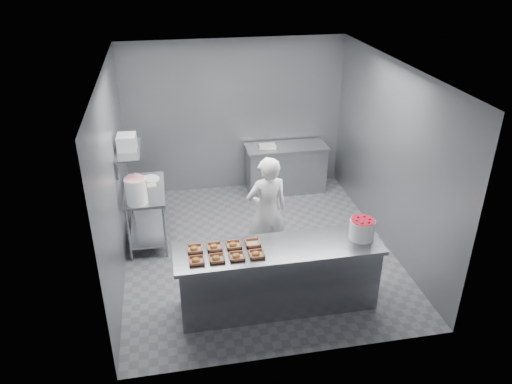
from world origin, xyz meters
The scene contains 24 objects.
floor centered at (0.00, 0.00, 0.00)m, with size 4.50×4.50×0.00m, color #4C4C51.
ceiling centered at (0.00, 0.00, 2.80)m, with size 4.50×4.50×0.00m, color white.
wall_back centered at (0.00, 2.25, 1.40)m, with size 4.00×0.04×2.80m, color slate.
wall_left centered at (-2.00, 0.00, 1.40)m, with size 0.04×4.50×2.80m, color slate.
wall_right centered at (2.00, 0.00, 1.40)m, with size 0.04×4.50×2.80m, color slate.
service_counter centered at (0.00, -1.35, 0.45)m, with size 2.60×0.70×0.90m.
prep_table centered at (-1.65, 0.60, 0.59)m, with size 0.60×1.20×0.90m.
back_counter centered at (0.90, 1.90, 0.45)m, with size 1.50×0.60×0.90m.
wall_shelf centered at (-1.82, 0.60, 1.55)m, with size 0.35×0.90×0.03m, color slate.
tray_0 centered at (-1.03, -1.48, 0.92)m, with size 0.19×0.18×0.06m.
tray_1 centered at (-0.79, -1.48, 0.92)m, with size 0.19×0.18×0.06m.
tray_2 centered at (-0.55, -1.48, 0.92)m, with size 0.19×0.18×0.06m.
tray_3 centered at (-0.31, -1.48, 0.92)m, with size 0.19×0.18×0.06m.
tray_4 centered at (-1.03, -1.22, 0.92)m, with size 0.19×0.18×0.06m.
tray_5 centered at (-0.79, -1.22, 0.92)m, with size 0.19×0.18×0.06m.
tray_6 centered at (-0.55, -1.22, 0.92)m, with size 0.19×0.18×0.06m.
tray_7 centered at (-0.30, -1.22, 0.92)m, with size 0.19×0.18×0.04m.
worker centered at (0.07, -0.32, 0.83)m, with size 0.61×0.40×1.67m, color white.
strawberry_tub centered at (1.08, -1.33, 1.04)m, with size 0.32×0.32×0.26m.
glaze_bucket centered at (-1.74, 0.16, 1.10)m, with size 0.32×0.31×0.47m.
bucket_lid centered at (-1.56, 0.92, 0.91)m, with size 0.29×0.29×0.02m, color white.
rag centered at (-1.54, 0.69, 0.91)m, with size 0.14×0.12×0.02m, color #CCB28C.
appliance centered at (-1.82, 0.58, 1.68)m, with size 0.27×0.30×0.23m, color gray.
paper_stack centered at (0.54, 1.90, 0.92)m, with size 0.30×0.22×0.05m, color silver.
Camera 1 is at (-1.24, -6.38, 4.31)m, focal length 35.00 mm.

